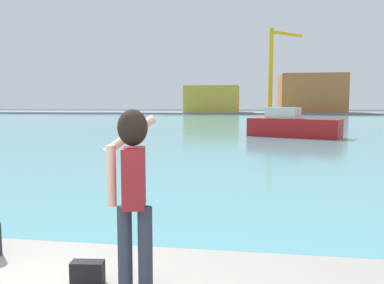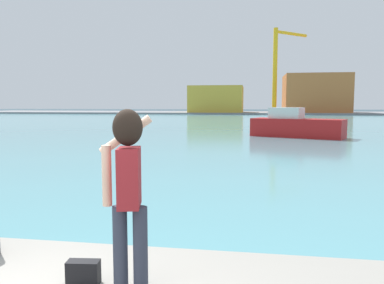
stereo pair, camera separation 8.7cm
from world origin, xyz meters
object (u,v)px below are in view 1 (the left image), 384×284
Objects in this scene: boat_moored at (292,126)px; warehouse_right at (310,94)px; port_crane at (274,63)px; warehouse_left at (213,99)px; person_photographer at (133,181)px; handbag at (88,273)px.

boat_moored is 0.48× the size of warehouse_right.
warehouse_right reaches higher than boat_moored.
warehouse_left is at bearing 174.85° from port_crane.
boat_moored is 0.36× the size of port_crane.
person_photographer is 25.34m from boat_moored.
warehouse_left reaches higher than boat_moored.
boat_moored reaches higher than handbag.
person_photographer is at bearing -76.03° from boat_moored.
warehouse_right is 0.74× the size of port_crane.
port_crane reaches higher than warehouse_right.
person_photographer is 87.88m from warehouse_left.
handbag is (-0.49, 0.03, -0.95)m from person_photographer.
person_photographer is at bearing -99.78° from warehouse_right.
boat_moored is at bearing -92.33° from port_crane.
person_photographer is 90.98m from warehouse_right.
handbag is at bearing 74.43° from person_photographer.
warehouse_right is 11.59m from port_crane.
warehouse_right is at bearing 103.72° from boat_moored.
handbag is 91.07m from warehouse_right.
person_photographer is 0.14× the size of warehouse_left.
warehouse_left is at bearing 94.51° from handbag.
port_crane is (7.21, 86.25, 10.85)m from handbag.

